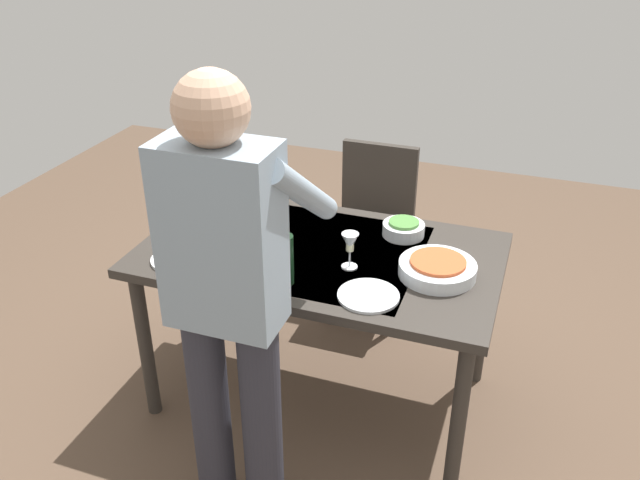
{
  "coord_description": "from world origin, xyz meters",
  "views": [
    {
      "loc": [
        -0.8,
        2.26,
        2.14
      ],
      "look_at": [
        0.0,
        0.0,
        0.82
      ],
      "focal_mm": 37.52,
      "sensor_mm": 36.0,
      "label": 1
    }
  ],
  "objects": [
    {
      "name": "water_cup_far_left",
      "position": [
        0.58,
        -0.1,
        0.82
      ],
      "size": [
        0.06,
        0.06,
        0.09
      ],
      "primitive_type": "cylinder",
      "color": "silver",
      "rests_on": "dining_table"
    },
    {
      "name": "chair_near",
      "position": [
        -0.01,
        -0.81,
        0.53
      ],
      "size": [
        0.4,
        0.4,
        0.91
      ],
      "color": "black",
      "rests_on": "ground_plane"
    },
    {
      "name": "person_server",
      "position": [
        0.06,
        0.69,
        0.96
      ],
      "size": [
        0.42,
        0.61,
        1.69
      ],
      "color": "#2D2D38",
      "rests_on": "ground_plane"
    },
    {
      "name": "dinner_plate_near",
      "position": [
        0.51,
        0.26,
        0.78
      ],
      "size": [
        0.23,
        0.23,
        0.01
      ],
      "primitive_type": "cylinder",
      "color": "silver",
      "rests_on": "dining_table"
    },
    {
      "name": "serving_bowl_pasta",
      "position": [
        -0.49,
        0.03,
        0.8
      ],
      "size": [
        0.3,
        0.3,
        0.07
      ],
      "color": "silver",
      "rests_on": "dining_table"
    },
    {
      "name": "wine_glass_left",
      "position": [
        -0.15,
        0.09,
        0.87
      ],
      "size": [
        0.07,
        0.07,
        0.15
      ],
      "color": "white",
      "rests_on": "dining_table"
    },
    {
      "name": "wine_bottle",
      "position": [
        0.04,
        0.27,
        0.88
      ],
      "size": [
        0.07,
        0.07,
        0.3
      ],
      "color": "black",
      "rests_on": "dining_table"
    },
    {
      "name": "ground_plane",
      "position": [
        0.0,
        0.0,
        0.0
      ],
      "size": [
        6.0,
        6.0,
        0.0
      ],
      "primitive_type": "plane",
      "color": "brown"
    },
    {
      "name": "dining_table",
      "position": [
        0.0,
        0.0,
        0.69
      ],
      "size": [
        1.48,
        0.85,
        0.77
      ],
      "color": "#332D28",
      "rests_on": "ground_plane"
    },
    {
      "name": "water_cup_near_right",
      "position": [
        0.58,
        -0.27,
        0.82
      ],
      "size": [
        0.07,
        0.07,
        0.11
      ],
      "primitive_type": "cylinder",
      "color": "silver",
      "rests_on": "dining_table"
    },
    {
      "name": "side_bowl_salad",
      "position": [
        -0.29,
        -0.25,
        0.8
      ],
      "size": [
        0.18,
        0.18,
        0.07
      ],
      "color": "silver",
      "rests_on": "dining_table"
    },
    {
      "name": "table_fork",
      "position": [
        0.31,
        -0.25,
        0.77
      ],
      "size": [
        0.06,
        0.18,
        0.0
      ],
      "primitive_type": "cube",
      "rotation": [
        0.0,
        0.0,
        0.25
      ],
      "color": "silver",
      "rests_on": "dining_table"
    },
    {
      "name": "dinner_plate_far",
      "position": [
        -0.28,
        0.27,
        0.78
      ],
      "size": [
        0.23,
        0.23,
        0.01
      ],
      "primitive_type": "cylinder",
      "color": "silver",
      "rests_on": "dining_table"
    },
    {
      "name": "water_cup_near_left",
      "position": [
        0.21,
        0.11,
        0.82
      ],
      "size": [
        0.06,
        0.06,
        0.1
      ],
      "primitive_type": "cylinder",
      "color": "silver",
      "rests_on": "dining_table"
    }
  ]
}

